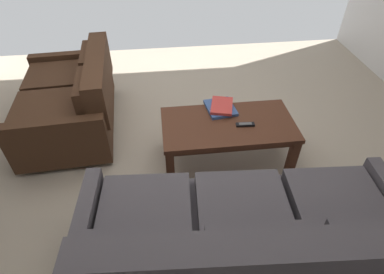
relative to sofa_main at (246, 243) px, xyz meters
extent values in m
cube|color=tan|center=(0.28, -1.19, -0.36)|extent=(5.61, 4.85, 0.01)
cylinder|color=black|center=(-0.89, -0.39, -0.33)|extent=(0.05, 0.05, 0.06)
cylinder|color=black|center=(0.83, -0.50, -0.33)|extent=(0.05, 0.05, 0.06)
cube|color=#4C474C|center=(0.00, -0.07, -0.12)|extent=(1.94, 0.98, 0.35)
cube|color=#4C474C|center=(-0.63, -0.05, 0.11)|extent=(0.63, 0.79, 0.10)
cube|color=#4C474C|center=(-0.01, -0.09, 0.11)|extent=(0.63, 0.79, 0.10)
cube|color=#4C474C|center=(0.62, -0.13, 0.11)|extent=(0.63, 0.79, 0.10)
cube|color=#4C474C|center=(0.02, 0.29, 0.25)|extent=(1.90, 0.30, 0.49)
cube|color=#4C474C|center=(-0.62, 0.23, 0.25)|extent=(0.57, 0.16, 0.35)
cube|color=#4C474C|center=(0.01, 0.18, 0.25)|extent=(0.57, 0.16, 0.35)
cube|color=#4C474C|center=(0.64, 0.14, 0.25)|extent=(0.57, 0.16, 0.35)
cube|color=#4C474C|center=(0.99, -0.14, -0.05)|extent=(0.15, 0.86, 0.51)
cylinder|color=black|center=(1.82, -2.25, -0.33)|extent=(0.05, 0.05, 0.06)
cylinder|color=black|center=(1.76, -1.25, -0.33)|extent=(0.05, 0.05, 0.06)
cylinder|color=black|center=(1.08, -2.30, -0.33)|extent=(0.05, 0.05, 0.06)
cylinder|color=black|center=(1.02, -1.29, -0.33)|extent=(0.05, 0.05, 0.06)
cube|color=#422819|center=(1.42, -1.77, -0.12)|extent=(0.93, 1.22, 0.35)
cube|color=#422819|center=(1.46, -2.06, 0.10)|extent=(0.79, 0.59, 0.10)
cube|color=#422819|center=(1.43, -1.48, 0.10)|extent=(0.79, 0.59, 0.10)
cube|color=#422819|center=(1.05, -1.80, 0.22)|extent=(0.25, 1.17, 0.43)
cube|color=#422819|center=(1.18, -2.08, 0.22)|extent=(0.15, 0.53, 0.30)
cube|color=#422819|center=(1.14, -1.50, 0.22)|extent=(0.15, 0.53, 0.30)
cube|color=#422819|center=(1.46, -2.40, -0.05)|extent=(0.87, 0.15, 0.51)
cube|color=#422819|center=(1.38, -1.14, -0.05)|extent=(0.87, 0.15, 0.51)
cube|color=#4C2819|center=(-0.11, -1.10, 0.06)|extent=(1.17, 0.60, 0.04)
cube|color=#4C2819|center=(-0.11, -1.10, 0.02)|extent=(1.07, 0.54, 0.05)
cube|color=#4C2819|center=(-0.65, -1.36, -0.16)|extent=(0.07, 0.07, 0.40)
cube|color=#4C2819|center=(0.43, -1.36, -0.16)|extent=(0.07, 0.07, 0.40)
cube|color=#4C2819|center=(-0.65, -0.85, -0.16)|extent=(0.07, 0.07, 0.40)
cube|color=#4C2819|center=(0.43, -0.85, -0.16)|extent=(0.07, 0.07, 0.40)
cube|color=#385693|center=(-0.08, -1.32, 0.10)|extent=(0.28, 0.32, 0.03)
cube|color=#C63833|center=(-0.09, -1.31, 0.12)|extent=(0.25, 0.31, 0.03)
cube|color=black|center=(-0.25, -1.05, 0.09)|extent=(0.16, 0.05, 0.02)
cube|color=#59595B|center=(-0.25, -1.05, 0.10)|extent=(0.11, 0.04, 0.00)
camera|label=1|loc=(0.46, 0.99, 1.78)|focal=29.16mm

